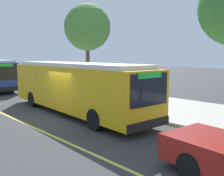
{
  "coord_description": "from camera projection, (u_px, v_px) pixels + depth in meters",
  "views": [
    {
      "loc": [
        11.77,
        -7.42,
        3.36
      ],
      "look_at": [
        1.93,
        1.72,
        1.65
      ],
      "focal_mm": 40.83,
      "sensor_mm": 36.0,
      "label": 1
    }
  ],
  "objects": [
    {
      "name": "waiting_bench",
      "position": [
        111.0,
        91.0,
        19.48
      ],
      "size": [
        1.6,
        0.48,
        0.95
      ],
      "color": "brown",
      "rests_on": "sidewalk_curb"
    },
    {
      "name": "lane_stripe_center",
      "position": [
        27.0,
        124.0,
        12.5
      ],
      "size": [
        36.0,
        0.14,
        0.01
      ],
      "primitive_type": "cube",
      "color": "#E0D64C",
      "rests_on": "ground_plane"
    },
    {
      "name": "street_tree_near_shelter",
      "position": [
        87.0,
        28.0,
        23.48
      ],
      "size": [
        4.28,
        4.28,
        7.94
      ],
      "color": "brown",
      "rests_on": "sidewalk_curb"
    },
    {
      "name": "ground_plane",
      "position": [
        65.0,
        117.0,
        13.98
      ],
      "size": [
        120.0,
        120.0,
        0.0
      ],
      "primitive_type": "plane",
      "color": "#38383A"
    },
    {
      "name": "route_sign_post",
      "position": [
        116.0,
        78.0,
        16.22
      ],
      "size": [
        0.44,
        0.08,
        2.8
      ],
      "color": "#333338",
      "rests_on": "sidewalk_curb"
    },
    {
      "name": "transit_bus_main",
      "position": [
        75.0,
        86.0,
        14.79
      ],
      "size": [
        11.71,
        3.19,
        2.95
      ],
      "color": "gold",
      "rests_on": "ground_plane"
    },
    {
      "name": "bus_shelter",
      "position": [
        111.0,
        75.0,
        19.29
      ],
      "size": [
        2.9,
        1.6,
        2.48
      ],
      "color": "#333338",
      "rests_on": "sidewalk_curb"
    },
    {
      "name": "sidewalk_curb",
      "position": [
        138.0,
        102.0,
        18.02
      ],
      "size": [
        44.0,
        6.4,
        0.15
      ],
      "primitive_type": "cube",
      "color": "#B7B2A8",
      "rests_on": "ground_plane"
    },
    {
      "name": "pedestrian_commuter",
      "position": [
        80.0,
        84.0,
        20.24
      ],
      "size": [
        0.24,
        0.4,
        1.69
      ],
      "color": "#282D47",
      "rests_on": "sidewalk_curb"
    }
  ]
}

